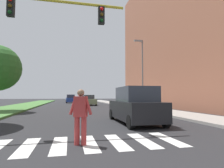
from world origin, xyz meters
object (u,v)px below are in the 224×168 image
traffic_light_gantry (7,26)px  street_lamp_right (142,67)px  sedan_distant (71,99)px  pedestrian_performer (81,114)px  sedan_midblock (88,100)px  suv_crossing (135,106)px

traffic_light_gantry → street_lamp_right: street_lamp_right is taller
sedan_distant → pedestrian_performer: bearing=-89.8°
pedestrian_performer → sedan_midblock: size_ratio=0.39×
traffic_light_gantry → street_lamp_right: (10.21, 11.09, 0.32)m
sedan_distant → sedan_midblock: bearing=-76.4°
traffic_light_gantry → pedestrian_performer: bearing=-38.9°
sedan_midblock → sedan_distant: sedan_distant is taller
pedestrian_performer → sedan_distant: size_ratio=0.39×
sedan_midblock → sedan_distant: size_ratio=1.00×
street_lamp_right → pedestrian_performer: (-7.37, -13.38, -3.66)m
street_lamp_right → sedan_distant: size_ratio=1.72×
traffic_light_gantry → sedan_distant: bearing=85.2°
street_lamp_right → sedan_midblock: 12.10m
pedestrian_performer → suv_crossing: 5.14m
sedan_midblock → street_lamp_right: bearing=-65.3°
suv_crossing → pedestrian_performer: bearing=-128.6°
pedestrian_performer → suv_crossing: suv_crossing is taller
pedestrian_performer → sedan_distant: bearing=90.2°
pedestrian_performer → sedan_midblock: (2.58, 23.81, -0.17)m
traffic_light_gantry → suv_crossing: 7.12m
street_lamp_right → sedan_distant: street_lamp_right is taller
traffic_light_gantry → sedan_midblock: bearing=75.9°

